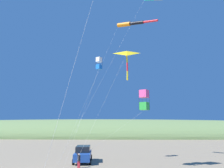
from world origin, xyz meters
The scene contains 8 objects.
dune_ridge_grassy centered at (55.00, 0.00, 0.00)m, with size 28.00×240.00×11.85m, color #6B844C.
parked_car centered at (6.81, -3.41, 0.95)m, with size 4.44×2.37×1.85m.
cooler_box centered at (8.94, -2.49, 0.21)m, with size 0.62×0.42×0.42m.
person_child_grey_jacket centered at (3.56, -3.52, 0.86)m, with size 0.40×0.50×1.58m.
kite_windsock_rainbow_low_near centered at (7.76, -9.45, 18.12)m, with size 4.00×11.95×18.80m.
kite_box_long_streamer_right centered at (3.58, -10.49, 7.04)m, with size 5.25×8.60×8.14m.
kite_delta_magenta_far_left centered at (1.92, -8.58, 11.81)m, with size 1.60×6.44×12.42m.
kite_box_white_trailing centered at (7.36, -5.14, 12.33)m, with size 5.22×3.45×13.15m.
Camera 1 is at (-19.01, -7.63, 4.55)m, focal length 33.30 mm.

